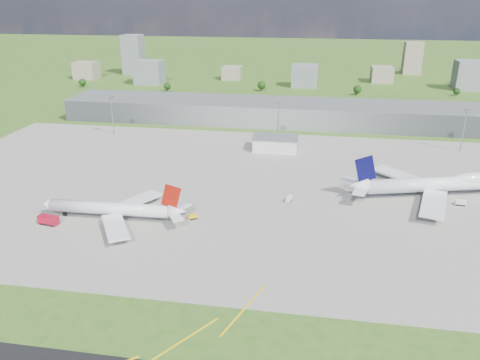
% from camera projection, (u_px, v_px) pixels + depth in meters
% --- Properties ---
extents(ground, '(1400.00, 1400.00, 0.00)m').
position_uv_depth(ground, '(268.00, 127.00, 331.17)').
color(ground, '#31581B').
rests_on(ground, ground).
extents(apron, '(360.00, 190.00, 0.08)m').
position_uv_depth(apron, '(264.00, 188.00, 228.94)').
color(apron, gray).
rests_on(apron, ground).
extents(terminal, '(300.00, 42.00, 15.00)m').
position_uv_depth(terminal, '(270.00, 112.00, 342.11)').
color(terminal, gray).
rests_on(terminal, ground).
extents(ops_building, '(26.00, 16.00, 8.00)m').
position_uv_depth(ops_building, '(275.00, 144.00, 282.40)').
color(ops_building, silver).
rests_on(ops_building, ground).
extents(mast_west, '(3.50, 2.00, 25.90)m').
position_uv_depth(mast_west, '(111.00, 109.00, 307.51)').
color(mast_west, gray).
rests_on(mast_west, ground).
extents(mast_center, '(3.50, 2.00, 25.90)m').
position_uv_depth(mast_center, '(278.00, 115.00, 291.02)').
color(mast_center, gray).
rests_on(mast_center, ground).
extents(mast_east, '(3.50, 2.00, 25.90)m').
position_uv_depth(mast_east, '(465.00, 123.00, 274.53)').
color(mast_east, gray).
rests_on(mast_east, ground).
extents(airliner_red_twin, '(63.26, 49.38, 17.38)m').
position_uv_depth(airliner_red_twin, '(115.00, 209.00, 195.46)').
color(airliner_red_twin, white).
rests_on(airliner_red_twin, ground).
extents(airliner_blue_quad, '(80.64, 62.08, 21.39)m').
position_uv_depth(airliner_blue_quad, '(437.00, 184.00, 217.57)').
color(airliner_blue_quad, white).
rests_on(airliner_blue_quad, ground).
extents(fire_truck, '(8.95, 4.52, 3.77)m').
position_uv_depth(fire_truck, '(49.00, 220.00, 192.06)').
color(fire_truck, '#A20B21').
rests_on(fire_truck, ground).
extents(tug_yellow, '(4.41, 3.67, 1.88)m').
position_uv_depth(tug_yellow, '(193.00, 217.00, 197.11)').
color(tug_yellow, gold).
rests_on(tug_yellow, ground).
extents(van_white_near, '(3.14, 5.15, 2.46)m').
position_uv_depth(van_white_near, '(289.00, 199.00, 213.31)').
color(van_white_near, silver).
rests_on(van_white_near, ground).
extents(van_white_far, '(4.78, 2.67, 2.38)m').
position_uv_depth(van_white_far, '(461.00, 203.00, 209.57)').
color(van_white_far, silver).
rests_on(van_white_far, ground).
extents(bldg_far_w, '(24.00, 20.00, 18.00)m').
position_uv_depth(bldg_far_w, '(86.00, 70.00, 516.45)').
color(bldg_far_w, gray).
rests_on(bldg_far_w, ground).
extents(bldg_w, '(28.00, 22.00, 24.00)m').
position_uv_depth(bldg_w, '(149.00, 72.00, 485.02)').
color(bldg_w, slate).
rests_on(bldg_w, ground).
extents(bldg_cw, '(20.00, 18.00, 14.00)m').
position_uv_depth(bldg_cw, '(232.00, 73.00, 511.52)').
color(bldg_cw, gray).
rests_on(bldg_cw, ground).
extents(bldg_c, '(26.00, 20.00, 22.00)m').
position_uv_depth(bldg_c, '(305.00, 76.00, 470.56)').
color(bldg_c, slate).
rests_on(bldg_c, ground).
extents(bldg_ce, '(22.00, 24.00, 16.00)m').
position_uv_depth(bldg_ce, '(382.00, 74.00, 496.31)').
color(bldg_ce, gray).
rests_on(bldg_ce, ground).
extents(bldg_e, '(30.00, 22.00, 28.00)m').
position_uv_depth(bldg_e, '(471.00, 75.00, 454.61)').
color(bldg_e, slate).
rests_on(bldg_e, ground).
extents(bldg_tall_w, '(22.00, 20.00, 44.00)m').
position_uv_depth(bldg_tall_w, '(133.00, 54.00, 542.22)').
color(bldg_tall_w, slate).
rests_on(bldg_tall_w, ground).
extents(bldg_tall_e, '(20.00, 18.00, 36.00)m').
position_uv_depth(bldg_tall_e, '(412.00, 58.00, 541.52)').
color(bldg_tall_e, gray).
rests_on(bldg_tall_e, ground).
extents(tree_far_w, '(7.20, 7.20, 8.80)m').
position_uv_depth(tree_far_w, '(82.00, 82.00, 469.09)').
color(tree_far_w, '#382314').
rests_on(tree_far_w, ground).
extents(tree_w, '(6.75, 6.75, 8.25)m').
position_uv_depth(tree_w, '(167.00, 86.00, 451.14)').
color(tree_w, '#382314').
rests_on(tree_w, ground).
extents(tree_c, '(8.10, 8.10, 9.90)m').
position_uv_depth(tree_c, '(262.00, 85.00, 451.02)').
color(tree_c, '#382314').
rests_on(tree_c, ground).
extents(tree_e, '(7.65, 7.65, 9.35)m').
position_uv_depth(tree_e, '(357.00, 89.00, 433.07)').
color(tree_e, '#382314').
rests_on(tree_e, ground).
extents(tree_far_e, '(6.30, 6.30, 7.70)m').
position_uv_depth(tree_far_e, '(457.00, 91.00, 429.09)').
color(tree_far_e, '#382314').
rests_on(tree_far_e, ground).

